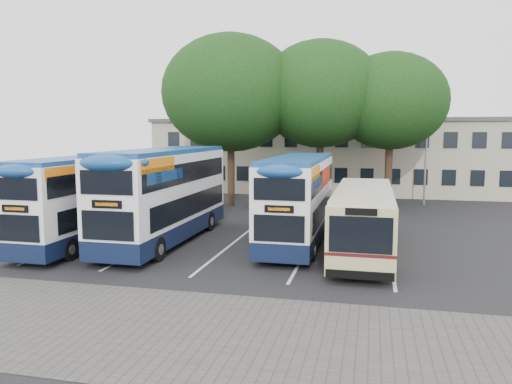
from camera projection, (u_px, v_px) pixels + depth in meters
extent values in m
plane|color=black|center=(297.00, 281.00, 17.16)|extent=(120.00, 120.00, 0.00)
cube|color=#595654|center=(191.00, 332.00, 12.78)|extent=(40.00, 6.00, 0.01)
cube|color=silver|center=(95.00, 237.00, 24.43)|extent=(0.12, 11.00, 0.01)
cube|color=silver|center=(161.00, 240.00, 23.64)|extent=(0.12, 11.00, 0.01)
cube|color=silver|center=(232.00, 244.00, 22.84)|extent=(0.12, 11.00, 0.01)
cube|color=silver|center=(308.00, 248.00, 22.04)|extent=(0.12, 11.00, 0.01)
cube|color=silver|center=(390.00, 252.00, 21.25)|extent=(0.12, 11.00, 0.01)
cube|color=#BFB69A|center=(344.00, 157.00, 42.89)|extent=(32.00, 8.00, 6.00)
cube|color=#4C4C4F|center=(345.00, 121.00, 42.53)|extent=(32.40, 8.40, 0.30)
cube|color=black|center=(341.00, 175.00, 39.16)|extent=(30.00, 0.06, 1.20)
cube|color=black|center=(342.00, 140.00, 38.83)|extent=(30.00, 0.06, 1.20)
cylinder|color=gray|center=(426.00, 141.00, 34.58)|extent=(0.14, 0.14, 9.00)
cube|color=gray|center=(429.00, 75.00, 34.04)|extent=(0.12, 0.80, 0.12)
cube|color=gray|center=(430.00, 75.00, 33.66)|extent=(0.25, 0.50, 0.12)
cylinder|color=black|center=(231.00, 165.00, 34.53)|extent=(0.50, 0.50, 5.68)
ellipsoid|color=black|center=(231.00, 93.00, 33.95)|extent=(9.38, 9.38, 7.98)
cylinder|color=black|center=(320.00, 165.00, 34.34)|extent=(0.50, 0.50, 5.63)
ellipsoid|color=black|center=(321.00, 94.00, 33.76)|extent=(8.50, 8.50, 7.23)
cylinder|color=black|center=(389.00, 169.00, 33.78)|extent=(0.50, 0.50, 5.26)
ellipsoid|color=black|center=(391.00, 101.00, 33.24)|extent=(7.60, 7.60, 6.46)
cube|color=#0F1937|center=(89.00, 229.00, 23.04)|extent=(2.27, 9.53, 0.73)
cube|color=white|center=(88.00, 191.00, 22.83)|extent=(2.27, 9.53, 2.81)
cube|color=navy|center=(87.00, 159.00, 22.65)|extent=(2.22, 9.34, 0.27)
cube|color=black|center=(92.00, 207.00, 23.18)|extent=(2.31, 8.44, 0.91)
cube|color=black|center=(87.00, 177.00, 22.75)|extent=(2.31, 8.99, 0.82)
cube|color=orange|center=(68.00, 172.00, 19.40)|extent=(0.02, 2.91, 0.50)
cube|color=black|center=(15.00, 209.00, 18.20)|extent=(1.09, 0.06, 0.27)
cylinder|color=black|center=(101.00, 222.00, 25.97)|extent=(0.27, 0.91, 0.91)
cylinder|color=black|center=(137.00, 223.00, 25.50)|extent=(0.27, 0.91, 0.91)
cylinder|color=black|center=(24.00, 247.00, 20.26)|extent=(0.27, 0.91, 0.91)
cylinder|color=black|center=(69.00, 250.00, 19.80)|extent=(0.27, 0.91, 0.91)
cube|color=#0F1937|center=(166.00, 227.00, 23.21)|extent=(2.46, 10.33, 0.79)
cube|color=white|center=(165.00, 186.00, 22.98)|extent=(2.46, 10.33, 3.05)
cube|color=navy|center=(164.00, 152.00, 22.79)|extent=(2.41, 10.12, 0.30)
cube|color=black|center=(168.00, 203.00, 23.36)|extent=(2.50, 9.15, 0.98)
cube|color=black|center=(165.00, 171.00, 22.90)|extent=(2.50, 9.74, 0.89)
cube|color=orange|center=(159.00, 165.00, 19.27)|extent=(0.02, 3.15, 0.54)
cube|color=black|center=(107.00, 204.00, 17.97)|extent=(1.18, 0.06, 0.30)
cylinder|color=black|center=(169.00, 220.00, 26.38)|extent=(0.30, 0.98, 0.98)
cylinder|color=black|center=(209.00, 221.00, 25.88)|extent=(0.30, 0.98, 0.98)
cylinder|color=black|center=(107.00, 246.00, 20.20)|extent=(0.30, 0.98, 0.98)
cylinder|color=black|center=(158.00, 249.00, 19.70)|extent=(0.30, 0.98, 0.98)
cube|color=#0F1937|center=(298.00, 229.00, 22.97)|extent=(2.26, 9.50, 0.72)
cube|color=white|center=(298.00, 191.00, 22.76)|extent=(2.26, 9.50, 2.80)
cube|color=navy|center=(299.00, 160.00, 22.58)|extent=(2.22, 9.31, 0.27)
cube|color=black|center=(299.00, 207.00, 23.11)|extent=(2.30, 8.41, 0.90)
cube|color=black|center=(298.00, 178.00, 22.68)|extent=(2.30, 8.96, 0.81)
cube|color=orange|center=(316.00, 173.00, 19.35)|extent=(0.02, 2.89, 0.50)
cube|color=black|center=(279.00, 209.00, 18.15)|extent=(1.09, 0.06, 0.27)
cylinder|color=black|center=(286.00, 222.00, 25.89)|extent=(0.27, 0.90, 0.90)
cylinder|color=black|center=(326.00, 224.00, 25.42)|extent=(0.27, 0.90, 0.90)
cylinder|color=black|center=(262.00, 247.00, 20.21)|extent=(0.27, 0.90, 0.90)
cylinder|color=black|center=(312.00, 250.00, 19.74)|extent=(0.27, 0.90, 0.90)
cube|color=#B6200C|center=(326.00, 176.00, 23.51)|extent=(0.02, 3.62, 0.77)
cube|color=#CAC786|center=(363.00, 220.00, 20.77)|extent=(2.32, 9.30, 2.37)
cube|color=beige|center=(364.00, 190.00, 20.62)|extent=(2.23, 8.92, 0.19)
cube|color=black|center=(364.00, 209.00, 21.17)|extent=(2.36, 7.44, 0.84)
cube|color=#541016|center=(363.00, 229.00, 20.82)|extent=(2.35, 9.32, 0.11)
cube|color=black|center=(361.00, 235.00, 16.22)|extent=(2.05, 0.06, 1.21)
cylinder|color=black|center=(331.00, 261.00, 18.07)|extent=(0.28, 0.93, 0.93)
cylinder|color=black|center=(391.00, 264.00, 17.60)|extent=(0.28, 0.93, 0.93)
cylinder|color=black|center=(342.00, 229.00, 23.82)|extent=(0.28, 0.93, 0.93)
cylinder|color=black|center=(387.00, 231.00, 23.35)|extent=(0.28, 0.93, 0.93)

